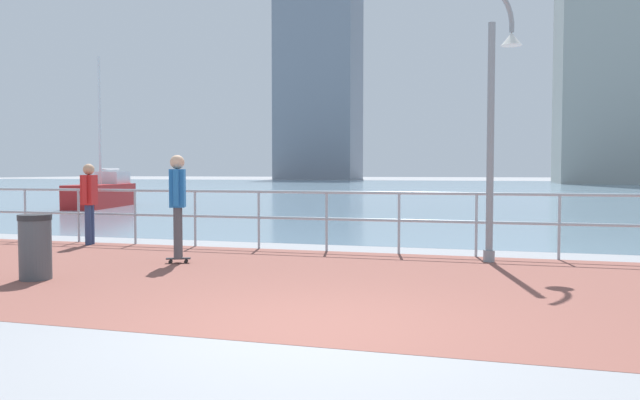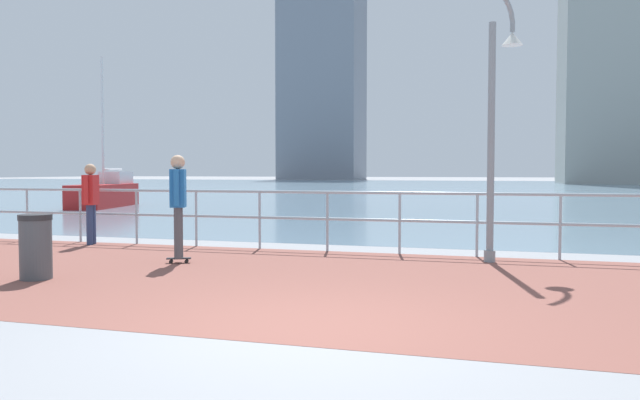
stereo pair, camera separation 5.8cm
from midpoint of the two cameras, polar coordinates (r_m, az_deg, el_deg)
ground at (r=45.80m, az=13.79°, el=0.67°), size 220.00×220.00×0.00m
brick_paving at (r=8.66m, az=3.79°, el=-7.60°), size 28.00×6.34×0.01m
harbor_water at (r=56.55m, az=14.23°, el=1.04°), size 180.00×88.00×0.00m
waterfront_railing at (r=11.66m, az=7.12°, el=-1.01°), size 25.25×0.06×1.17m
lamppost at (r=11.09m, az=15.80°, el=7.79°), size 0.60×0.71×4.62m
skateboarder at (r=10.65m, az=-13.07°, el=0.18°), size 0.41×0.54×1.81m
bystander at (r=13.89m, az=-20.51°, el=0.26°), size 0.31×0.56×1.70m
trash_bin at (r=9.76m, az=-24.79°, el=-3.92°), size 0.46×0.46×0.93m
sailboat_ivory at (r=28.31m, az=-19.37°, el=0.63°), size 2.38×4.75×6.39m
tower_brick at (r=86.11m, az=26.32°, el=10.26°), size 16.09×14.55×28.28m
tower_slate at (r=115.69m, az=-0.13°, el=10.98°), size 14.34×10.64×38.12m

